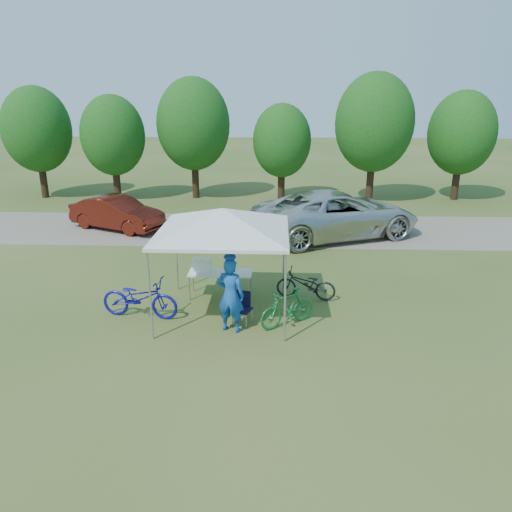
{
  "coord_description": "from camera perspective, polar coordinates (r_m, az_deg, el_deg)",
  "views": [
    {
      "loc": [
        1.3,
        -11.62,
        5.41
      ],
      "look_at": [
        0.71,
        2.0,
        0.87
      ],
      "focal_mm": 35.0,
      "sensor_mm": 36.0,
      "label": 1
    }
  ],
  "objects": [
    {
      "name": "ground",
      "position": [
        12.88,
        -3.56,
        -6.43
      ],
      "size": [
        100.0,
        100.0,
        0.0
      ],
      "primitive_type": "plane",
      "color": "#2D5119",
      "rests_on": "ground"
    },
    {
      "name": "gravel_strip",
      "position": [
        20.39,
        -1.27,
        3.07
      ],
      "size": [
        24.0,
        5.0,
        0.02
      ],
      "primitive_type": "cube",
      "color": "gray",
      "rests_on": "ground"
    },
    {
      "name": "canopy",
      "position": [
        12.01,
        -3.81,
        5.12
      ],
      "size": [
        4.53,
        4.53,
        3.0
      ],
      "color": "#A5A5AA",
      "rests_on": "ground"
    },
    {
      "name": "treeline",
      "position": [
        25.79,
        -1.12,
        14.25
      ],
      "size": [
        24.89,
        4.28,
        6.3
      ],
      "color": "#382314",
      "rests_on": "ground"
    },
    {
      "name": "folding_table",
      "position": [
        13.62,
        -4.09,
        -2.01
      ],
      "size": [
        1.72,
        0.72,
        0.71
      ],
      "color": "white",
      "rests_on": "ground"
    },
    {
      "name": "folding_chair",
      "position": [
        12.14,
        -1.55,
        -5.6
      ],
      "size": [
        0.53,
        0.55,
        0.8
      ],
      "rotation": [
        0.0,
        0.0,
        -0.36
      ],
      "color": "black",
      "rests_on": "ground"
    },
    {
      "name": "cooler",
      "position": [
        13.61,
        -6.2,
        -1.06
      ],
      "size": [
        0.51,
        0.35,
        0.37
      ],
      "color": "white",
      "rests_on": "folding_table"
    },
    {
      "name": "ice_cream_cup",
      "position": [
        13.52,
        -2.85,
        -1.81
      ],
      "size": [
        0.08,
        0.08,
        0.06
      ],
      "primitive_type": "cylinder",
      "color": "#BBCC30",
      "rests_on": "folding_table"
    },
    {
      "name": "cyclist",
      "position": [
        11.59,
        -2.93,
        -4.49
      ],
      "size": [
        0.75,
        0.59,
        1.8
      ],
      "primitive_type": "imported",
      "rotation": [
        0.0,
        0.0,
        2.87
      ],
      "color": "#144EA7",
      "rests_on": "ground"
    },
    {
      "name": "bike_blue",
      "position": [
        12.75,
        -13.14,
        -4.67
      ],
      "size": [
        2.03,
        0.95,
        1.03
      ],
      "primitive_type": "imported",
      "rotation": [
        0.0,
        0.0,
        1.43
      ],
      "color": "#12119B",
      "rests_on": "ground"
    },
    {
      "name": "bike_green",
      "position": [
        12.02,
        3.65,
        -5.89
      ],
      "size": [
        1.52,
        1.25,
        0.93
      ],
      "primitive_type": "imported",
      "rotation": [
        0.0,
        0.0,
        -0.96
      ],
      "color": "#197437",
      "rests_on": "ground"
    },
    {
      "name": "bike_dark",
      "position": [
        13.56,
        5.71,
        -3.24
      ],
      "size": [
        1.69,
        0.87,
        0.85
      ],
      "primitive_type": "imported",
      "rotation": [
        0.0,
        0.0,
        -1.77
      ],
      "color": "black",
      "rests_on": "ground"
    },
    {
      "name": "minivan",
      "position": [
        19.39,
        9.23,
        4.77
      ],
      "size": [
        7.03,
        5.21,
        1.78
      ],
      "primitive_type": "imported",
      "rotation": [
        0.0,
        0.0,
        1.97
      ],
      "color": "silver",
      "rests_on": "gravel_strip"
    },
    {
      "name": "sedan",
      "position": [
        21.03,
        -15.59,
        4.76
      ],
      "size": [
        4.24,
        2.98,
        1.33
      ],
      "primitive_type": "imported",
      "rotation": [
        0.0,
        0.0,
        1.13
      ],
      "color": "#57170E",
      "rests_on": "gravel_strip"
    }
  ]
}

